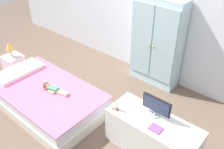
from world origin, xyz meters
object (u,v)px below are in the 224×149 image
(wardrobe, at_px, (157,42))
(book_purple, at_px, (156,129))
(nightstand, at_px, (14,66))
(doll, at_px, (51,88))
(table_lamp, at_px, (9,47))
(bed, at_px, (46,98))
(tv_monitor, at_px, (156,106))
(tv_stand, at_px, (152,136))
(rocking_horse_toy, at_px, (115,106))

(wardrobe, height_order, book_purple, wardrobe)
(nightstand, height_order, book_purple, book_purple)
(doll, height_order, table_lamp, table_lamp)
(bed, bearing_deg, tv_monitor, 13.94)
(tv_stand, xyz_separation_m, rocking_horse_toy, (-0.42, -0.13, 0.28))
(nightstand, distance_m, tv_stand, 2.55)
(book_purple, bearing_deg, nightstand, -179.05)
(bed, height_order, book_purple, book_purple)
(bed, relative_size, tv_stand, 1.59)
(wardrobe, relative_size, tv_monitor, 4.12)
(wardrobe, distance_m, rocking_horse_toy, 1.37)
(table_lamp, bearing_deg, book_purple, 0.95)
(rocking_horse_toy, bearing_deg, doll, -172.80)
(doll, xyz_separation_m, book_purple, (1.49, 0.16, 0.12))
(rocking_horse_toy, bearing_deg, nightstand, -179.80)
(bed, height_order, tv_stand, tv_stand)
(wardrobe, distance_m, tv_monitor, 1.33)
(tv_monitor, relative_size, book_purple, 2.57)
(bed, height_order, doll, doll)
(nightstand, bearing_deg, wardrobe, 36.31)
(tv_monitor, distance_m, rocking_horse_toy, 0.44)
(wardrobe, bearing_deg, bed, -117.25)
(bed, distance_m, nightstand, 1.05)
(bed, relative_size, nightstand, 4.62)
(nightstand, height_order, tv_stand, tv_stand)
(wardrobe, xyz_separation_m, tv_monitor, (0.70, -1.12, -0.08))
(wardrobe, relative_size, rocking_horse_toy, 11.57)
(doll, distance_m, book_purple, 1.50)
(table_lamp, height_order, wardrobe, wardrobe)
(doll, relative_size, rocking_horse_toy, 3.37)
(nightstand, xyz_separation_m, rocking_horse_toy, (2.12, 0.01, 0.34))
(nightstand, height_order, rocking_horse_toy, rocking_horse_toy)
(wardrobe, height_order, rocking_horse_toy, wardrobe)
(book_purple, bearing_deg, bed, -172.71)
(table_lamp, distance_m, wardrobe, 2.25)
(book_purple, bearing_deg, doll, -173.81)
(tv_monitor, bearing_deg, nightstand, -175.31)
(bed, distance_m, rocking_horse_toy, 1.15)
(bed, bearing_deg, table_lamp, 171.36)
(tv_stand, bearing_deg, table_lamp, -176.94)
(bed, xyz_separation_m, book_purple, (1.58, 0.20, 0.31))
(tv_stand, relative_size, book_purple, 7.96)
(doll, bearing_deg, wardrobe, 64.84)
(nightstand, relative_size, table_lamp, 1.41)
(bed, xyz_separation_m, tv_monitor, (1.47, 0.36, 0.45))
(bed, distance_m, wardrobe, 1.75)
(bed, relative_size, wardrobe, 1.19)
(bed, xyz_separation_m, nightstand, (-1.04, 0.16, 0.02))
(table_lamp, relative_size, wardrobe, 0.18)
(nightstand, bearing_deg, table_lamp, 0.00)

